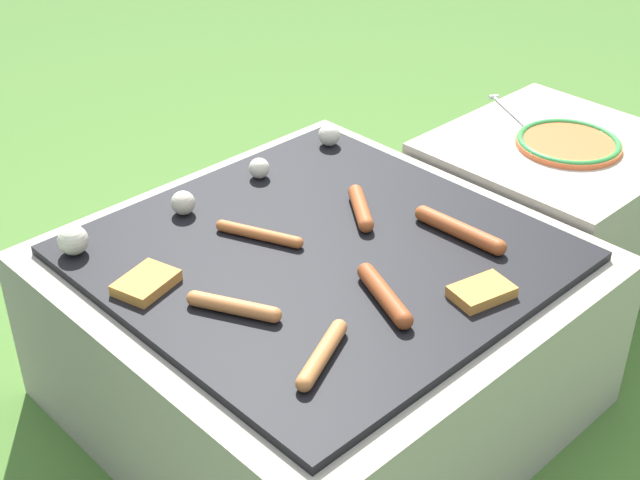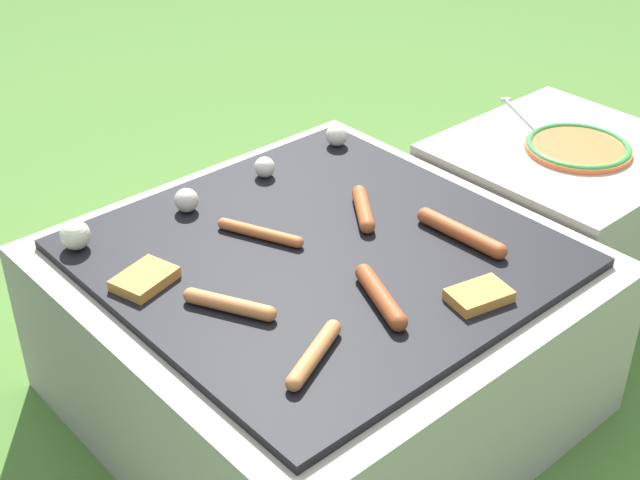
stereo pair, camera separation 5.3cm
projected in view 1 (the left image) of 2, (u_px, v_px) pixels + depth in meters
The scene contains 14 objects.
ground_plane at pixel (320, 396), 1.83m from camera, with size 14.00×14.00×0.00m, color #47702D.
grill at pixel (320, 328), 1.73m from camera, with size 0.86×0.86×0.36m.
side_ledge at pixel (549, 212), 2.10m from camera, with size 0.51×0.49×0.36m.
sausage_mid_right at pixel (459, 230), 1.66m from camera, with size 0.04×0.21×0.03m.
sausage_front_left at pixel (322, 354), 1.36m from camera, with size 0.16×0.08×0.03m.
sausage_front_right at pixel (259, 234), 1.66m from camera, with size 0.08×0.17×0.02m.
sausage_back_left at pixel (361, 208), 1.73m from camera, with size 0.11×0.13×0.03m.
sausage_front_center at pixel (384, 295), 1.49m from camera, with size 0.09×0.17×0.03m.
sausage_mid_left at pixel (234, 306), 1.46m from camera, with size 0.09×0.15×0.03m.
bread_slice_center at pixel (146, 283), 1.53m from camera, with size 0.12×0.10×0.02m.
bread_slice_right at pixel (482, 292), 1.50m from camera, with size 0.12×0.09×0.02m.
mushroom_row at pixel (200, 190), 1.77m from camera, with size 0.70×0.07×0.06m.
plate_colorful at pixel (569, 143), 1.99m from camera, with size 0.23×0.23×0.02m.
fork_utensil at pixel (508, 110), 2.15m from camera, with size 0.11×0.18×0.01m.
Camera 1 is at (-0.95, -0.99, 1.25)m, focal length 50.00 mm.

